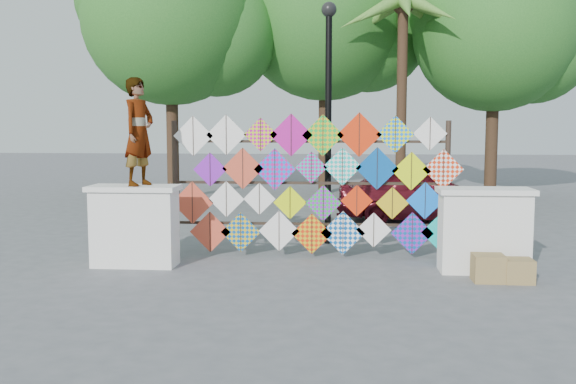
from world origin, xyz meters
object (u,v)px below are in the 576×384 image
at_px(vendor_woman, 139,132).
at_px(sedan, 420,193).
at_px(kite_rack, 313,185).
at_px(lamppost, 328,100).

distance_m(vendor_woman, sedan, 7.29).
xyz_separation_m(vendor_woman, sedan, (4.98, 5.13, -1.46)).
xyz_separation_m(kite_rack, lamppost, (0.23, 1.27, 1.47)).
bearing_deg(lamppost, kite_rack, -100.30).
height_order(vendor_woman, sedan, vendor_woman).
height_order(kite_rack, vendor_woman, vendor_woman).
bearing_deg(lamppost, vendor_woman, -142.81).
bearing_deg(kite_rack, vendor_woman, -160.85).
relative_size(sedan, lamppost, 0.87).
bearing_deg(vendor_woman, sedan, -23.72).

